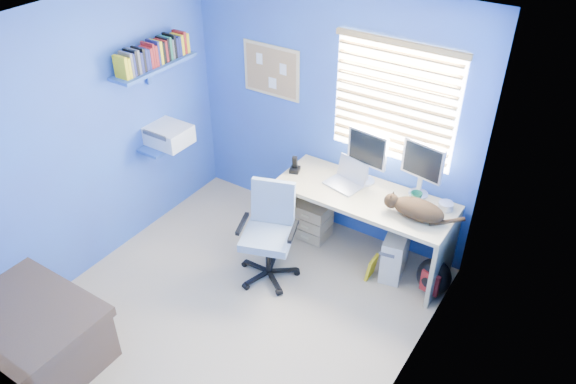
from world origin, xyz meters
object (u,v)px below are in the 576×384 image
Objects in this scene: cat at (418,209)px; laptop at (344,176)px; desk at (362,226)px; tower_pc at (395,252)px; office_chair at (269,244)px.

laptop is at bearing 167.69° from cat.
cat is (0.77, -0.09, -0.03)m from laptop.
laptop is at bearing 173.32° from desk.
tower_pc is (0.37, -0.01, -0.14)m from desk.
tower_pc is 0.48× the size of office_chair.
desk reaches higher than tower_pc.
desk is 0.40m from tower_pc.
office_chair is at bearing -131.90° from desk.
cat is at bearing 28.33° from office_chair.
laptop is at bearing 165.51° from tower_pc.
cat is at bearing -6.52° from desk.
laptop is 0.87m from tower_pc.
office_chair reaches higher than cat.
laptop is 0.78m from cat.
laptop is 0.72× the size of cat.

